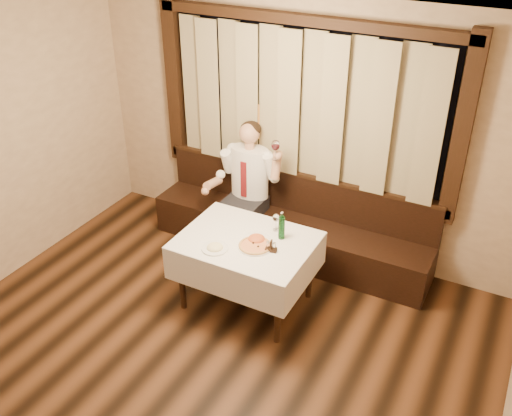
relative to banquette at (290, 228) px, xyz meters
The scene contains 10 objects.
room 2.12m from the banquette, 90.03° to the right, with size 5.01×6.01×2.81m.
banquette is the anchor object (origin of this frame).
dining_table 1.08m from the banquette, 90.00° to the right, with size 1.27×0.97×0.76m.
pizza 1.20m from the banquette, 83.10° to the right, with size 0.32×0.32×0.03m.
pasta_red 1.11m from the banquette, 84.59° to the right, with size 0.27×0.27×0.09m.
pasta_cream 1.40m from the banquette, 97.96° to the right, with size 0.25×0.25×0.09m.
green_bottle 1.06m from the banquette, 71.36° to the right, with size 0.06×0.06×0.29m.
table_wine_glass 0.96m from the banquette, 76.65° to the right, with size 0.07×0.07×0.18m.
cruet_caddy 1.23m from the banquette, 74.81° to the right, with size 0.11×0.07×0.11m.
seated_man 0.74m from the banquette, 169.65° to the right, with size 0.84×0.62×1.49m.
Camera 1 is at (2.18, -2.25, 3.76)m, focal length 40.00 mm.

